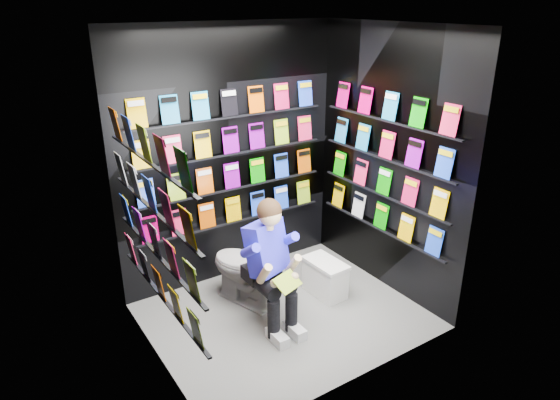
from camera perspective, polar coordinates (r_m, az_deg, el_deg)
floor at (r=4.84m, az=0.53°, el=-13.08°), size 2.40×2.40×0.00m
ceiling at (r=3.96m, az=0.67°, el=19.40°), size 2.40×2.40×0.00m
wall_back at (r=5.04m, az=-5.75°, el=4.82°), size 2.40×0.04×2.60m
wall_front at (r=3.50m, az=9.73°, el=-3.32°), size 2.40×0.04×2.60m
wall_left at (r=3.74m, az=-14.88°, el=-2.07°), size 0.04×2.00×2.60m
wall_right at (r=4.96m, az=12.23°, el=4.12°), size 0.04×2.00×2.60m
comics_back at (r=5.02m, az=-5.59°, el=4.79°), size 2.10×0.06×1.37m
comics_left at (r=3.75m, az=-14.46°, el=-1.90°), size 0.06×1.70×1.37m
comics_right at (r=4.94m, az=11.99°, el=4.12°), size 0.06×1.70×1.37m
toilet at (r=4.87m, az=-4.00°, el=-7.72°), size 0.63×0.84×0.73m
longbox at (r=5.09m, az=5.16°, el=-8.97°), size 0.26×0.45×0.33m
longbox_lid at (r=5.00m, az=5.23°, el=-7.17°), size 0.29×0.48×0.03m
reader at (r=4.41m, az=-1.69°, el=-5.53°), size 0.68×0.82×1.30m
held_comic at (r=4.23m, az=0.86°, el=-9.35°), size 0.28×0.21×0.10m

